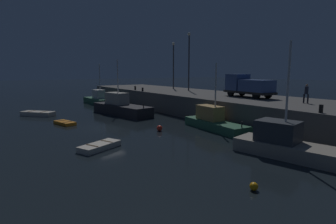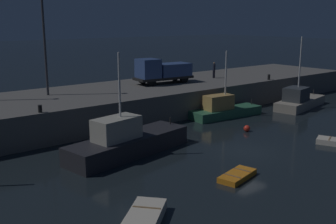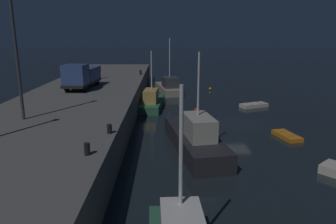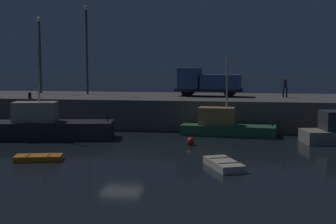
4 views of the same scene
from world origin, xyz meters
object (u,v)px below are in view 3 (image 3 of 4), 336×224
(dockworker, at_px, (100,70))
(rowboat_white_mid, at_px, (254,105))
(mooring_buoy_mid, at_px, (210,89))
(utility_truck, at_px, (82,76))
(fishing_boat_orange, at_px, (152,101))
(bollard_west, at_px, (141,72))
(fishing_boat_blue, at_px, (169,87))
(bollard_central, at_px, (109,129))
(mooring_buoy_near, at_px, (197,110))
(lamp_post_east, at_px, (15,43))
(fishing_boat_white, at_px, (195,138))
(bollard_east, at_px, (87,149))
(dinghy_orange_near, at_px, (287,136))

(dockworker, bearing_deg, rowboat_white_mid, -104.96)
(mooring_buoy_mid, bearing_deg, utility_truck, 130.35)
(fishing_boat_orange, relative_size, mooring_buoy_mid, 18.86)
(utility_truck, xyz_separation_m, bollard_west, (10.58, -5.11, -1.00))
(fishing_boat_blue, height_order, fishing_boat_orange, fishing_boat_blue)
(bollard_central, bearing_deg, bollard_west, 0.27)
(mooring_buoy_near, relative_size, lamp_post_east, 0.06)
(fishing_boat_white, height_order, mooring_buoy_mid, fishing_boat_white)
(mooring_buoy_near, bearing_deg, fishing_boat_orange, 65.29)
(utility_truck, relative_size, bollard_central, 11.82)
(bollard_central, bearing_deg, fishing_boat_orange, -5.83)
(rowboat_white_mid, xyz_separation_m, bollard_west, (8.41, 13.07, 2.58))
(fishing_boat_blue, relative_size, fishing_boat_orange, 1.08)
(fishing_boat_blue, xyz_separation_m, rowboat_white_mid, (-8.61, -9.27, -0.58))
(fishing_boat_orange, height_order, lamp_post_east, lamp_post_east)
(rowboat_white_mid, height_order, dockworker, dockworker)
(bollard_central, bearing_deg, bollard_east, 171.35)
(bollard_east, bearing_deg, fishing_boat_blue, -8.25)
(fishing_boat_blue, distance_m, dinghy_orange_near, 21.16)
(fishing_boat_orange, bearing_deg, mooring_buoy_near, -114.71)
(mooring_buoy_near, xyz_separation_m, mooring_buoy_mid, (12.86, -3.17, -0.06))
(mooring_buoy_near, xyz_separation_m, lamp_post_east, (-11.41, 12.55, 7.14))
(dinghy_orange_near, bearing_deg, fishing_boat_blue, 25.25)
(dockworker, xyz_separation_m, bollard_central, (-21.69, -4.81, -0.73))
(lamp_post_east, height_order, dockworker, lamp_post_east)
(bollard_west, xyz_separation_m, bollard_east, (-28.60, 0.38, 0.00))
(utility_truck, xyz_separation_m, bollard_central, (-14.78, -5.23, -1.03))
(mooring_buoy_mid, xyz_separation_m, bollard_west, (-1.99, 9.68, 2.58))
(lamp_post_east, bearing_deg, bollard_west, -15.18)
(fishing_boat_blue, distance_m, bollard_west, 4.30)
(mooring_buoy_near, height_order, mooring_buoy_mid, mooring_buoy_near)
(lamp_post_east, bearing_deg, bollard_central, -116.53)
(bollard_east, bearing_deg, mooring_buoy_near, -21.21)
(mooring_buoy_mid, height_order, lamp_post_east, lamp_post_east)
(dinghy_orange_near, bearing_deg, utility_truck, 65.03)
(fishing_boat_blue, distance_m, mooring_buoy_mid, 6.17)
(fishing_boat_orange, bearing_deg, fishing_boat_blue, -12.55)
(utility_truck, bearing_deg, fishing_boat_blue, -39.59)
(fishing_boat_blue, relative_size, dinghy_orange_near, 2.81)
(fishing_boat_blue, height_order, bollard_east, fishing_boat_blue)
(dockworker, bearing_deg, mooring_buoy_mid, -68.54)
(dinghy_orange_near, xyz_separation_m, bollard_central, (-6.43, 12.70, 2.59))
(dinghy_orange_near, relative_size, bollard_west, 4.86)
(fishing_boat_white, bearing_deg, dinghy_orange_near, -70.34)
(rowboat_white_mid, distance_m, bollard_east, 24.40)
(mooring_buoy_near, height_order, bollard_west, bollard_west)
(fishing_boat_orange, height_order, utility_truck, fishing_boat_orange)
(dinghy_orange_near, height_order, mooring_buoy_mid, mooring_buoy_mid)
(fishing_boat_blue, relative_size, rowboat_white_mid, 2.40)
(fishing_boat_white, distance_m, bollard_west, 22.33)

